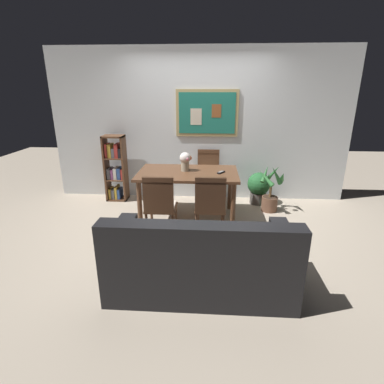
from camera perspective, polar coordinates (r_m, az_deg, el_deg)
The scene contains 12 objects.
ground_plane at distance 4.34m, azimuth 0.37°, elevation -7.32°, with size 12.00×12.00×0.00m, color tan.
wall_back_with_painting at distance 5.40m, azimuth 1.38°, elevation 12.45°, with size 5.20×0.14×2.60m.
dining_table at distance 4.55m, azimuth -0.78°, elevation 2.71°, with size 1.50×0.94×0.74m.
dining_chair_far_right at distance 5.31m, azimuth 3.08°, elevation 3.87°, with size 0.40×0.41×0.91m.
dining_chair_near_right at distance 3.85m, azimuth 3.47°, elevation -2.14°, with size 0.40×0.41×0.91m.
dining_chair_near_left at distance 3.88m, azimuth -6.09°, elevation -2.08°, with size 0.40×0.41×0.91m.
leather_couch at distance 3.03m, azimuth 1.53°, elevation -13.23°, with size 1.80×0.84×0.84m.
bookshelf at distance 5.52m, azimuth -14.30°, elevation 4.23°, with size 0.36×0.28×1.16m.
potted_ivy at distance 5.36m, azimuth 12.54°, elevation 0.96°, with size 0.40×0.40×0.58m.
potted_palm at distance 5.06m, azimuth 14.69°, elevation -0.24°, with size 0.47×0.43×0.81m.
flower_vase at distance 4.55m, azimuth -1.30°, elevation 6.03°, with size 0.18×0.18×0.28m.
tv_remote at distance 4.49m, azimuth 5.53°, elevation 3.74°, with size 0.13×0.15×0.02m.
Camera 1 is at (0.23, -3.88, 1.94)m, focal length 28.12 mm.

